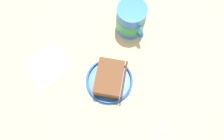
{
  "coord_description": "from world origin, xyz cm",
  "views": [
    {
      "loc": [
        2.96,
        -18.8,
        62.29
      ],
      "look_at": [
        -4.68,
        -0.13,
        3.0
      ],
      "focal_mm": 32.47,
      "sensor_mm": 36.0,
      "label": 1
    }
  ],
  "objects_px": {
    "cake_slice": "(110,78)",
    "folded_napkin": "(49,65)",
    "small_plate": "(109,81)",
    "teaspoon": "(160,131)",
    "tea_mug": "(131,19)"
  },
  "relations": [
    {
      "from": "teaspoon",
      "to": "tea_mug",
      "type": "bearing_deg",
      "value": 125.25
    },
    {
      "from": "small_plate",
      "to": "cake_slice",
      "type": "bearing_deg",
      "value": 12.22
    },
    {
      "from": "cake_slice",
      "to": "folded_napkin",
      "type": "xyz_separation_m",
      "value": [
        -0.21,
        -0.03,
        -0.03
      ]
    },
    {
      "from": "teaspoon",
      "to": "folded_napkin",
      "type": "xyz_separation_m",
      "value": [
        -0.4,
        0.06,
        -0.0
      ]
    },
    {
      "from": "cake_slice",
      "to": "tea_mug",
      "type": "relative_size",
      "value": 1.15
    },
    {
      "from": "small_plate",
      "to": "folded_napkin",
      "type": "relative_size",
      "value": 1.16
    },
    {
      "from": "tea_mug",
      "to": "folded_napkin",
      "type": "height_order",
      "value": "tea_mug"
    },
    {
      "from": "small_plate",
      "to": "teaspoon",
      "type": "xyz_separation_m",
      "value": [
        0.2,
        -0.08,
        -0.0
      ]
    },
    {
      "from": "small_plate",
      "to": "tea_mug",
      "type": "distance_m",
      "value": 0.21
    },
    {
      "from": "cake_slice",
      "to": "tea_mug",
      "type": "xyz_separation_m",
      "value": [
        -0.01,
        0.21,
        0.02
      ]
    },
    {
      "from": "small_plate",
      "to": "teaspoon",
      "type": "height_order",
      "value": "small_plate"
    },
    {
      "from": "small_plate",
      "to": "folded_napkin",
      "type": "height_order",
      "value": "small_plate"
    },
    {
      "from": "small_plate",
      "to": "cake_slice",
      "type": "distance_m",
      "value": 0.03
    },
    {
      "from": "small_plate",
      "to": "folded_napkin",
      "type": "distance_m",
      "value": 0.21
    },
    {
      "from": "cake_slice",
      "to": "teaspoon",
      "type": "relative_size",
      "value": 1.06
    }
  ]
}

